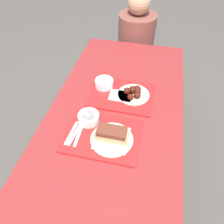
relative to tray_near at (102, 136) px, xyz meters
The scene contains 15 objects.
ground_plane 0.80m from the tray_near, 80.66° to the left, with size 12.00×12.00×0.00m, color #4C4742.
picnic_table 0.21m from the tray_near, 80.66° to the left, with size 0.83×1.77×0.77m.
picnic_bench_far 1.36m from the tray_near, 88.65° to the left, with size 0.79×0.28×0.44m.
tray_near is the anchor object (origin of this frame).
tray_far 0.36m from the tray_near, 83.80° to the left, with size 0.42×0.32×0.01m.
bowl_coleslaw_near 0.14m from the tray_near, 140.51° to the left, with size 0.12×0.12×0.05m.
brisket_sandwich_plate 0.07m from the tray_near, 18.73° to the right, with size 0.24×0.24×0.09m.
plastic_fork_near 0.15m from the tray_near, behind, with size 0.04×0.17×0.00m.
plastic_knife_near 0.13m from the tray_near, 168.49° to the right, with size 0.02×0.17×0.00m.
plastic_spoon_near 0.18m from the tray_near, behind, with size 0.03×0.17×0.00m.
condiment_packet 0.08m from the tray_near, 105.29° to the left, with size 0.04×0.03×0.01m.
bowl_coleslaw_far 0.43m from the tray_near, 102.58° to the left, with size 0.12×0.12×0.05m.
wings_plate_far 0.39m from the tray_near, 72.19° to the left, with size 0.21×0.21×0.06m.
napkin_far 0.34m from the tray_near, 83.57° to the left, with size 0.15×0.10×0.01m.
person_seated_across 1.29m from the tray_near, 89.65° to the left, with size 0.35×0.35×0.71m.
Camera 1 is at (0.19, -0.91, 1.76)m, focal length 35.00 mm.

